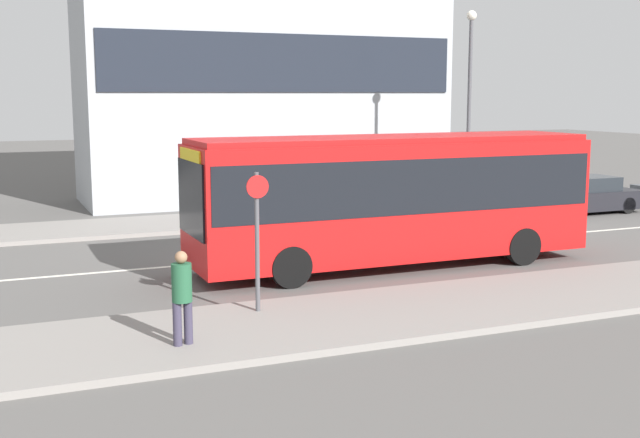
{
  "coord_description": "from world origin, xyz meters",
  "views": [
    {
      "loc": [
        -6.8,
        -19.74,
        4.32
      ],
      "look_at": [
        0.77,
        -1.81,
        1.28
      ],
      "focal_mm": 45.0,
      "sensor_mm": 36.0,
      "label": 1
    }
  ],
  "objects": [
    {
      "name": "sidewalk_near",
      "position": [
        0.0,
        -6.25,
        0.07
      ],
      "size": [
        44.0,
        3.5,
        0.13
      ],
      "color": "gray",
      "rests_on": "ground_plane"
    },
    {
      "name": "pedestrian_near_stop",
      "position": [
        -3.86,
        -6.82,
        1.04
      ],
      "size": [
        0.35,
        0.34,
        1.61
      ],
      "rotation": [
        0.0,
        0.0,
        3.36
      ],
      "color": "#383347",
      "rests_on": "sidewalk_near"
    },
    {
      "name": "bus_stop_sign",
      "position": [
        -2.01,
        -5.3,
        1.71
      ],
      "size": [
        0.44,
        0.12,
        2.71
      ],
      "color": "#4C4C51",
      "rests_on": "sidewalk_near"
    },
    {
      "name": "street_lamp",
      "position": [
        9.56,
        5.13,
        4.46
      ],
      "size": [
        0.36,
        0.36,
        7.13
      ],
      "color": "#4C4C51",
      "rests_on": "sidewalk_far"
    },
    {
      "name": "city_bus",
      "position": [
        2.59,
        -2.11,
        1.89
      ],
      "size": [
        10.25,
        2.58,
        3.29
      ],
      "rotation": [
        0.0,
        0.0,
        0.03
      ],
      "color": "red",
      "rests_on": "ground_plane"
    },
    {
      "name": "lane_centerline",
      "position": [
        0.0,
        0.0,
        0.0
      ],
      "size": [
        41.8,
        0.16,
        0.01
      ],
      "color": "silver",
      "rests_on": "ground_plane"
    },
    {
      "name": "sidewalk_far",
      "position": [
        0.0,
        6.25,
        0.07
      ],
      "size": [
        44.0,
        3.5,
        0.13
      ],
      "color": "gray",
      "rests_on": "ground_plane"
    },
    {
      "name": "parked_car_0",
      "position": [
        13.56,
        3.32,
        0.63
      ],
      "size": [
        3.94,
        1.71,
        1.34
      ],
      "color": "black",
      "rests_on": "ground_plane"
    },
    {
      "name": "ground_plane",
      "position": [
        0.0,
        0.0,
        0.0
      ],
      "size": [
        120.0,
        120.0,
        0.0
      ],
      "primitive_type": "plane",
      "color": "#595654"
    }
  ]
}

